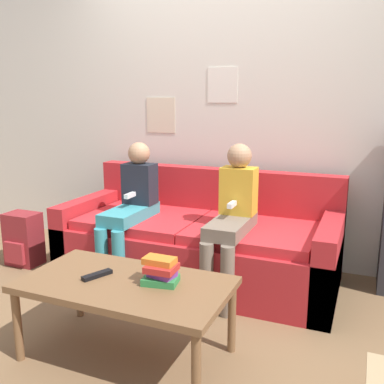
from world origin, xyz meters
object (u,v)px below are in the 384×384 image
at_px(tv_remote, 97,275).
at_px(backpack, 23,239).
at_px(person_left, 131,205).
at_px(couch, 199,243).
at_px(coffee_table, 125,289).
at_px(person_right, 232,214).

distance_m(tv_remote, backpack, 1.55).
bearing_deg(tv_remote, person_left, 133.67).
distance_m(couch, coffee_table, 1.13).
height_order(couch, tv_remote, couch).
height_order(person_right, tv_remote, person_right).
distance_m(couch, person_right, 0.50).
xyz_separation_m(couch, coffee_table, (0.04, -1.13, 0.11)).
height_order(coffee_table, tv_remote, tv_remote).
xyz_separation_m(coffee_table, person_left, (-0.51, 0.91, 0.19)).
relative_size(couch, tv_remote, 11.95).
xyz_separation_m(coffee_table, person_right, (0.29, 0.92, 0.20)).
bearing_deg(couch, person_left, -155.45).
height_order(person_right, backpack, person_right).
distance_m(person_right, tv_remote, 1.04).
distance_m(person_left, tv_remote, 0.99).
bearing_deg(person_left, couch, 24.55).
bearing_deg(person_right, backpack, -176.04).
bearing_deg(person_left, backpack, -173.04).
bearing_deg(tv_remote, person_right, 87.41).
xyz_separation_m(person_right, tv_remote, (-0.45, -0.93, -0.15)).
bearing_deg(coffee_table, backpack, 151.64).
bearing_deg(backpack, coffee_table, -28.36).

